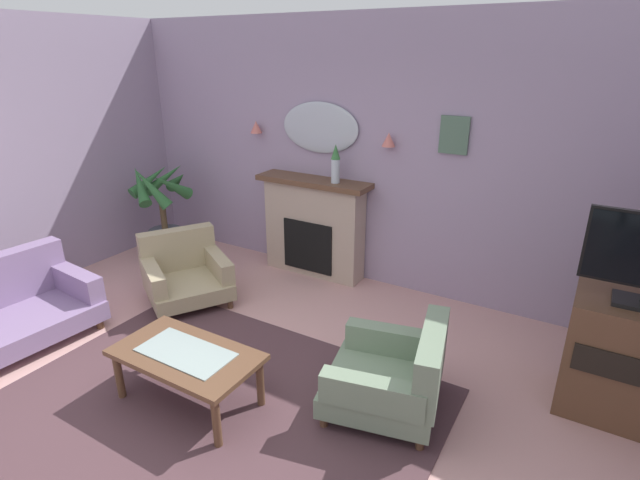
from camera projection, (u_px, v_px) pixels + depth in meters
The scene contains 14 objects.
floor at pixel (194, 432), 3.50m from camera, with size 7.26×6.66×0.10m, color #C6938E.
wall_back at pixel (372, 156), 5.26m from camera, with size 7.26×0.10×2.89m, color #9E8CA8.
patterned_rug at pixel (213, 409), 3.64m from camera, with size 3.20×2.40×0.01m, color #4C3338.
fireplace at pixel (314, 228), 5.69m from camera, with size 1.36×0.36×1.16m.
mantel_vase_right at pixel (336, 163), 5.23m from camera, with size 0.10×0.10×0.42m.
wall_mirror at pixel (320, 128), 5.39m from camera, with size 0.96×0.06×0.56m, color #B2BCC6.
wall_sconce_left at pixel (256, 127), 5.77m from camera, with size 0.14×0.14×0.14m, color #D17066.
wall_sconce_right at pixel (389, 140), 4.96m from camera, with size 0.14×0.14×0.14m, color #D17066.
framed_picture at pixel (454, 135), 4.67m from camera, with size 0.28×0.03×0.36m, color #4C6B56.
coffee_table at pixel (186, 359), 3.59m from camera, with size 1.10×0.60×0.45m.
armchair_in_corner at pixel (395, 375), 3.54m from camera, with size 0.97×0.96×0.71m.
armchair_by_coffee_table at pixel (185, 272), 5.18m from camera, with size 1.11×1.11×0.71m.
tv_cabinet at pixel (626, 360), 3.47m from camera, with size 0.80×0.57×0.90m.
potted_plant_corner_palm at pixel (162, 209), 6.16m from camera, with size 0.79×0.81×1.25m.
Camera 1 is at (2.18, -1.90, 2.52)m, focal length 27.27 mm.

